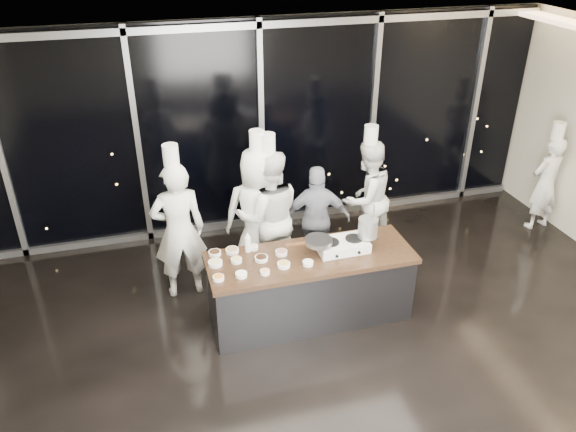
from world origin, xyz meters
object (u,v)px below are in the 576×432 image
Objects in this scene: stove at (342,245)px; stock_pot at (368,228)px; demo_counter at (310,286)px; chef_side at (546,182)px; chef_left at (259,214)px; chef_center at (269,216)px; guest at (317,219)px; chef_far_left at (179,230)px; chef_right at (366,198)px; frying_pan at (318,241)px.

stock_pot is at bearing -2.44° from stove.
chef_side is at bearing 16.02° from demo_counter.
chef_left is 1.02× the size of chef_center.
guest reaches higher than stock_pot.
chef_far_left is 1.35× the size of guest.
demo_counter is 4.02× the size of stove.
chef_center is (-0.25, 1.03, 0.48)m from demo_counter.
chef_left is (-0.38, 1.08, 0.50)m from demo_counter.
chef_far_left reaches higher than chef_side.
chef_center reaches higher than chef_right.
guest reaches higher than frying_pan.
demo_counter is 1.59× the size of guest.
chef_center is 4.46m from chef_side.
stove is 0.35× the size of chef_side.
stock_pot reaches higher than frying_pan.
frying_pan is at bearing 85.03° from guest.
demo_counter is 1.25m from chef_left.
stove is 0.29× the size of chef_left.
chef_right is at bearing 67.46° from stock_pot.
chef_side is (4.58, 0.12, -0.17)m from chef_left.
guest is at bearing 87.74° from stove.
demo_counter is 1.18× the size of chef_center.
stove is 1.06× the size of frying_pan.
stock_pot is 2.36m from chef_far_left.
chef_right is 1.12× the size of chef_side.
chef_far_left is at bearing 15.56° from guest.
stock_pot is (0.62, -0.01, 0.09)m from frying_pan.
chef_center reaches higher than guest.
stove is at bearing 127.46° from chef_center.
stock_pot is 0.15× the size of guest.
stock_pot is 1.12m from guest.
chef_left is at bearing 125.35° from stove.
frying_pan is 0.27× the size of chef_left.
chef_center is 1.19× the size of chef_side.
frying_pan reaches higher than demo_counter.
guest reaches higher than stove.
frying_pan is at bearing 26.08° from chef_right.
stock_pot is 1.41m from chef_center.
stove is 0.37m from stock_pot.
demo_counter is at bearing 108.07° from chef_center.
guest is 0.79× the size of chef_right.
chef_center is at bearing 170.11° from chef_left.
chef_left reaches higher than chef_side.
chef_far_left reaches higher than stock_pot.
chef_left reaches higher than chef_far_left.
chef_left is (1.07, 0.13, 0.00)m from chef_far_left.
frying_pan reaches higher than stove.
chef_center is at bearing -179.23° from chef_far_left.
stove is 1.02m from guest.
guest is at bearing -6.47° from chef_side.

